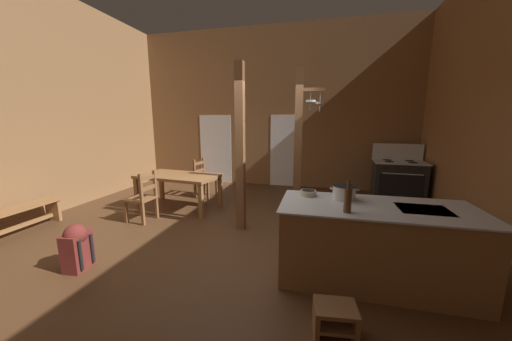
# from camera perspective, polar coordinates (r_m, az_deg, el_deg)

# --- Properties ---
(ground_plane) EXTENTS (8.55, 8.53, 0.10)m
(ground_plane) POSITION_cam_1_polar(r_m,az_deg,el_deg) (4.34, -6.20, -15.52)
(ground_plane) COLOR #4C301C
(wall_back) EXTENTS (8.55, 0.14, 4.46)m
(wall_back) POSITION_cam_1_polar(r_m,az_deg,el_deg) (7.72, 3.60, 13.30)
(wall_back) COLOR brown
(wall_back) RESTS_ON ground_plane
(wall_left) EXTENTS (0.14, 8.53, 4.46)m
(wall_left) POSITION_cam_1_polar(r_m,az_deg,el_deg) (6.45, -42.65, 11.15)
(wall_left) COLOR brown
(wall_left) RESTS_ON ground_plane
(glazed_door_back_left) EXTENTS (1.00, 0.01, 2.05)m
(glazed_door_back_left) POSITION_cam_1_polar(r_m,az_deg,el_deg) (8.18, -8.76, 4.60)
(glazed_door_back_left) COLOR white
(glazed_door_back_left) RESTS_ON ground_plane
(glazed_panel_back_right) EXTENTS (0.84, 0.01, 2.05)m
(glazed_panel_back_right) POSITION_cam_1_polar(r_m,az_deg,el_deg) (7.63, 6.27, 4.24)
(glazed_panel_back_right) COLOR white
(glazed_panel_back_right) RESTS_ON ground_plane
(kitchen_island) EXTENTS (2.16, 0.97, 0.92)m
(kitchen_island) POSITION_cam_1_polar(r_m,az_deg,el_deg) (3.45, 24.27, -14.32)
(kitchen_island) COLOR olive
(kitchen_island) RESTS_ON ground_plane
(stove_range) EXTENTS (1.19, 0.89, 1.32)m
(stove_range) POSITION_cam_1_polar(r_m,az_deg,el_deg) (7.18, 28.46, -1.77)
(stove_range) COLOR black
(stove_range) RESTS_ON ground_plane
(support_post_with_pot_rack) EXTENTS (0.53, 0.20, 2.81)m
(support_post_with_pot_rack) POSITION_cam_1_polar(r_m,az_deg,el_deg) (4.96, 9.33, 6.06)
(support_post_with_pot_rack) COLOR brown
(support_post_with_pot_rack) RESTS_ON ground_plane
(support_post_center) EXTENTS (0.14, 0.14, 2.81)m
(support_post_center) POSITION_cam_1_polar(r_m,az_deg,el_deg) (4.42, -3.45, 4.67)
(support_post_center) COLOR brown
(support_post_center) RESTS_ON ground_plane
(step_stool) EXTENTS (0.39, 0.32, 0.30)m
(step_stool) POSITION_cam_1_polar(r_m,az_deg,el_deg) (2.69, 16.82, -28.47)
(step_stool) COLOR brown
(step_stool) RESTS_ON ground_plane
(dining_table) EXTENTS (1.79, 1.09, 0.74)m
(dining_table) POSITION_cam_1_polar(r_m,az_deg,el_deg) (5.87, -16.54, -1.72)
(dining_table) COLOR olive
(dining_table) RESTS_ON ground_plane
(ladderback_chair_near_window) EXTENTS (0.47, 0.47, 0.95)m
(ladderback_chair_near_window) POSITION_cam_1_polar(r_m,az_deg,el_deg) (5.38, -23.38, -5.45)
(ladderback_chair_near_window) COLOR brown
(ladderback_chair_near_window) RESTS_ON ground_plane
(ladderback_chair_by_post) EXTENTS (0.51, 0.51, 0.95)m
(ladderback_chair_by_post) POSITION_cam_1_polar(r_m,az_deg,el_deg) (6.68, -11.27, -1.79)
(ladderback_chair_by_post) COLOR brown
(ladderback_chair_by_post) RESTS_ON ground_plane
(bench_along_left_wall) EXTENTS (0.37, 1.58, 0.44)m
(bench_along_left_wall) POSITION_cam_1_polar(r_m,az_deg,el_deg) (5.92, -43.37, -7.56)
(bench_along_left_wall) COLOR olive
(bench_along_left_wall) RESTS_ON ground_plane
(backpack) EXTENTS (0.33, 0.34, 0.60)m
(backpack) POSITION_cam_1_polar(r_m,az_deg,el_deg) (4.12, -34.45, -13.34)
(backpack) COLOR maroon
(backpack) RESTS_ON ground_plane
(stockpot_on_counter) EXTENTS (0.35, 0.28, 0.18)m
(stockpot_on_counter) POSITION_cam_1_polar(r_m,az_deg,el_deg) (3.40, 18.60, -4.50)
(stockpot_on_counter) COLOR silver
(stockpot_on_counter) RESTS_ON kitchen_island
(mixing_bowl_on_counter) EXTENTS (0.20, 0.20, 0.07)m
(mixing_bowl_on_counter) POSITION_cam_1_polar(r_m,az_deg,el_deg) (3.46, 11.31, -4.80)
(mixing_bowl_on_counter) COLOR #B2A893
(mixing_bowl_on_counter) RESTS_ON kitchen_island
(bottle_tall_on_counter) EXTENTS (0.08, 0.08, 0.35)m
(bottle_tall_on_counter) POSITION_cam_1_polar(r_m,az_deg,el_deg) (2.91, 19.35, -6.00)
(bottle_tall_on_counter) COLOR #56331E
(bottle_tall_on_counter) RESTS_ON kitchen_island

